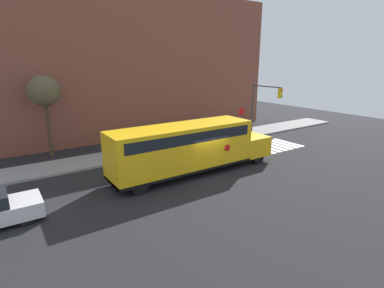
% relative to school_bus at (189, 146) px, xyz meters
% --- Properties ---
extents(ground_plane, '(60.00, 60.00, 0.00)m').
position_rel_school_bus_xyz_m(ground_plane, '(0.80, -0.63, -1.84)').
color(ground_plane, black).
extents(sidewalk_strip, '(44.00, 3.00, 0.15)m').
position_rel_school_bus_xyz_m(sidewalk_strip, '(0.80, 5.87, -1.76)').
color(sidewalk_strip, gray).
rests_on(sidewalk_strip, ground).
extents(building_backdrop, '(32.00, 4.00, 13.32)m').
position_rel_school_bus_xyz_m(building_backdrop, '(0.80, 12.37, 4.82)').
color(building_backdrop, brown).
rests_on(building_backdrop, ground).
extents(crosswalk_stripes, '(4.70, 3.20, 0.01)m').
position_rel_school_bus_xyz_m(crosswalk_stripes, '(9.48, 1.37, -1.83)').
color(crosswalk_stripes, white).
rests_on(crosswalk_stripes, ground).
extents(school_bus, '(11.47, 2.57, 3.23)m').
position_rel_school_bus_xyz_m(school_bus, '(0.00, 0.00, 0.00)').
color(school_bus, yellow).
rests_on(school_bus, ground).
extents(stop_sign, '(0.66, 0.10, 2.86)m').
position_rel_school_bus_xyz_m(stop_sign, '(9.14, 4.95, 0.02)').
color(stop_sign, '#38383A').
rests_on(stop_sign, ground).
extents(traffic_light, '(0.28, 3.31, 5.14)m').
position_rel_school_bus_xyz_m(traffic_light, '(10.26, 3.56, 1.59)').
color(traffic_light, '#38383A').
rests_on(traffic_light, ground).
extents(tree_near_sidewalk, '(2.22, 2.22, 6.10)m').
position_rel_school_bus_xyz_m(tree_near_sidewalk, '(-6.66, 8.66, 3.07)').
color(tree_near_sidewalk, '#423323').
rests_on(tree_near_sidewalk, ground).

